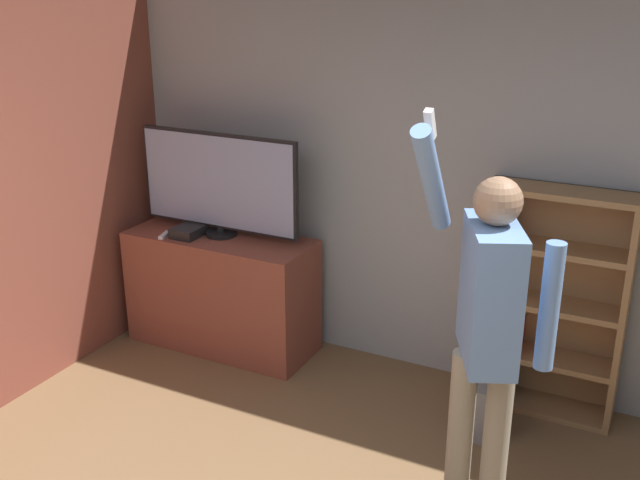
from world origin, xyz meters
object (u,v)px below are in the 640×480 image
(bookshelf, at_px, (537,304))
(person, at_px, (488,319))
(waste_bin, at_px, (485,407))
(television, at_px, (219,183))
(game_console, at_px, (189,231))

(bookshelf, height_order, person, person)
(bookshelf, bearing_deg, person, -91.45)
(person, xyz_separation_m, waste_bin, (-0.13, 0.71, -0.92))
(waste_bin, bearing_deg, television, 172.70)
(television, height_order, bookshelf, television)
(television, height_order, waste_bin, television)
(television, bearing_deg, waste_bin, -7.30)
(game_console, distance_m, waste_bin, 2.34)
(game_console, xyz_separation_m, person, (2.35, -0.86, 0.21))
(person, bearing_deg, bookshelf, 154.48)
(person, bearing_deg, waste_bin, 166.57)
(bookshelf, xyz_separation_m, person, (-0.03, -1.15, 0.40))
(game_console, height_order, bookshelf, bookshelf)
(television, distance_m, person, 2.37)
(television, relative_size, waste_bin, 3.61)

